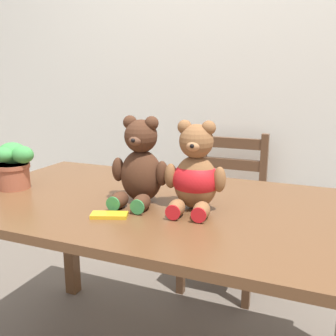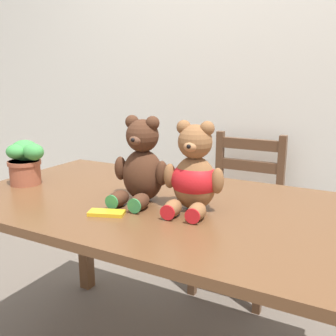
{
  "view_description": "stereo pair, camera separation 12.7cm",
  "coord_description": "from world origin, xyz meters",
  "px_view_note": "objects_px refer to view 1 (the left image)",
  "views": [
    {
      "loc": [
        0.52,
        -0.75,
        1.15
      ],
      "look_at": [
        0.05,
        0.4,
        0.86
      ],
      "focal_mm": 40.0,
      "sensor_mm": 36.0,
      "label": 1
    },
    {
      "loc": [
        0.64,
        -0.69,
        1.15
      ],
      "look_at": [
        0.05,
        0.4,
        0.86
      ],
      "focal_mm": 40.0,
      "sensor_mm": 36.0,
      "label": 2
    }
  ],
  "objects_px": {
    "teddy_bear_right": "(195,174)",
    "potted_plant": "(13,164)",
    "chocolate_bar": "(109,215)",
    "wooden_chair_behind": "(225,209)",
    "teddy_bear_left": "(140,166)"
  },
  "relations": [
    {
      "from": "teddy_bear_left",
      "to": "potted_plant",
      "type": "bearing_deg",
      "value": 1.64
    },
    {
      "from": "wooden_chair_behind",
      "to": "chocolate_bar",
      "type": "bearing_deg",
      "value": 82.74
    },
    {
      "from": "teddy_bear_left",
      "to": "chocolate_bar",
      "type": "bearing_deg",
      "value": 80.03
    },
    {
      "from": "wooden_chair_behind",
      "to": "teddy_bear_right",
      "type": "relative_size",
      "value": 2.89
    },
    {
      "from": "teddy_bear_right",
      "to": "potted_plant",
      "type": "distance_m",
      "value": 0.74
    },
    {
      "from": "wooden_chair_behind",
      "to": "teddy_bear_left",
      "type": "bearing_deg",
      "value": 82.8
    },
    {
      "from": "teddy_bear_left",
      "to": "chocolate_bar",
      "type": "xyz_separation_m",
      "value": [
        -0.02,
        -0.18,
        -0.12
      ]
    },
    {
      "from": "potted_plant",
      "to": "chocolate_bar",
      "type": "relative_size",
      "value": 1.58
    },
    {
      "from": "wooden_chair_behind",
      "to": "teddy_bear_left",
      "type": "height_order",
      "value": "teddy_bear_left"
    },
    {
      "from": "teddy_bear_right",
      "to": "potted_plant",
      "type": "relative_size",
      "value": 1.64
    },
    {
      "from": "potted_plant",
      "to": "teddy_bear_right",
      "type": "bearing_deg",
      "value": 3.26
    },
    {
      "from": "teddy_bear_right",
      "to": "teddy_bear_left",
      "type": "bearing_deg",
      "value": -4.91
    },
    {
      "from": "teddy_bear_right",
      "to": "potted_plant",
      "type": "bearing_deg",
      "value": -2.67
    },
    {
      "from": "potted_plant",
      "to": "chocolate_bar",
      "type": "bearing_deg",
      "value": -14.82
    },
    {
      "from": "wooden_chair_behind",
      "to": "chocolate_bar",
      "type": "relative_size",
      "value": 7.46
    }
  ]
}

